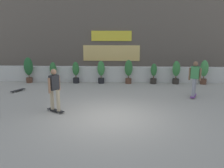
{
  "coord_description": "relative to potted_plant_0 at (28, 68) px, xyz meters",
  "views": [
    {
      "loc": [
        0.39,
        -8.52,
        3.24
      ],
      "look_at": [
        0.0,
        1.5,
        0.9
      ],
      "focal_mm": 39.64,
      "sensor_mm": 36.0,
      "label": 1
    }
  ],
  "objects": [
    {
      "name": "potted_plant_2",
      "position": [
        2.78,
        0.0,
        -0.19
      ],
      "size": [
        0.39,
        0.39,
        1.25
      ],
      "color": "black",
      "rests_on": "ground"
    },
    {
      "name": "building_backdrop",
      "position": [
        5.05,
        4.45,
        2.38
      ],
      "size": [
        20.0,
        2.08,
        6.5
      ],
      "color": "#60564C",
      "rests_on": "ground"
    },
    {
      "name": "potted_plant_3",
      "position": [
        4.26,
        0.0,
        -0.14
      ],
      "size": [
        0.42,
        0.42,
        1.31
      ],
      "color": "black",
      "rests_on": "ground"
    },
    {
      "name": "potted_plant_5",
      "position": [
        7.3,
        0.0,
        -0.26
      ],
      "size": [
        0.36,
        0.36,
        1.17
      ],
      "color": "#2D2823",
      "rests_on": "ground"
    },
    {
      "name": "potted_plant_4",
      "position": [
        5.85,
        0.0,
        -0.09
      ],
      "size": [
        0.45,
        0.45,
        1.38
      ],
      "color": "brown",
      "rests_on": "ground"
    },
    {
      "name": "potted_plant_1",
      "position": [
        1.45,
        0.0,
        -0.22
      ],
      "size": [
        0.38,
        0.38,
        1.22
      ],
      "color": "#2D2823",
      "rests_on": "ground"
    },
    {
      "name": "skater_by_wall_right",
      "position": [
        2.9,
        -5.05,
        0.07
      ],
      "size": [
        0.77,
        0.62,
        1.7
      ],
      "color": "black",
      "rests_on": "ground"
    },
    {
      "name": "skateboard_aside",
      "position": [
        0.16,
        -2.06,
        -0.81
      ],
      "size": [
        0.55,
        0.8,
        0.08
      ],
      "color": "black",
      "rests_on": "ground"
    },
    {
      "name": "ground_plane",
      "position": [
        5.05,
        -5.55,
        -0.87
      ],
      "size": [
        48.0,
        48.0,
        0.0
      ],
      "primitive_type": "plane",
      "color": "#A8A093"
    },
    {
      "name": "potted_plant_0",
      "position": [
        0.0,
        0.0,
        0.0
      ],
      "size": [
        0.51,
        0.51,
        1.5
      ],
      "color": "brown",
      "rests_on": "ground"
    },
    {
      "name": "planter_wall",
      "position": [
        5.05,
        0.45,
        -0.42
      ],
      "size": [
        18.0,
        0.4,
        0.9
      ],
      "primitive_type": "cube",
      "color": "beige",
      "rests_on": "ground"
    },
    {
      "name": "potted_plant_7",
      "position": [
        10.16,
        -0.0,
        -0.08
      ],
      "size": [
        0.46,
        0.46,
        1.38
      ],
      "color": "brown",
      "rests_on": "ground"
    },
    {
      "name": "potted_plant_6",
      "position": [
        8.58,
        -0.0,
        -0.12
      ],
      "size": [
        0.43,
        0.43,
        1.33
      ],
      "color": "#2D2823",
      "rests_on": "ground"
    },
    {
      "name": "skater_far_left",
      "position": [
        8.83,
        -2.76,
        0.07
      ],
      "size": [
        0.52,
        0.81,
        1.7
      ],
      "color": "#72338C",
      "rests_on": "ground"
    }
  ]
}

